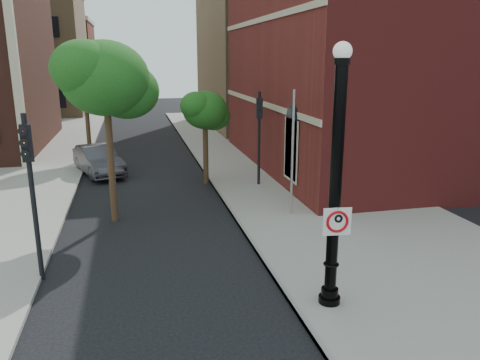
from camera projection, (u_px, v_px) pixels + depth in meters
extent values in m
plane|color=black|center=(210.00, 325.00, 10.33)|extent=(120.00, 120.00, 0.00)
cube|color=gray|center=(305.00, 187.00, 21.04)|extent=(8.00, 60.00, 0.12)
cube|color=gray|center=(219.00, 193.00, 20.18)|extent=(0.10, 60.00, 0.14)
cube|color=maroon|center=(456.00, 52.00, 25.48)|extent=(22.00, 16.00, 12.00)
cube|color=black|center=(291.00, 150.00, 19.38)|extent=(0.08, 1.40, 2.40)
cube|color=#C1B695|center=(260.00, 103.00, 23.71)|extent=(0.06, 16.00, 0.25)
cube|color=#C1B695|center=(261.00, 20.00, 22.70)|extent=(0.06, 16.00, 0.25)
cube|color=#C1B695|center=(11.00, 31.00, 23.05)|extent=(0.40, 0.40, 14.00)
cube|color=#9C7E55|center=(22.00, 55.00, 47.66)|extent=(12.00, 12.00, 12.00)
cube|color=maroon|center=(46.00, 63.00, 61.10)|extent=(12.00, 12.00, 10.00)
cube|color=#9C7E55|center=(335.00, 42.00, 40.30)|extent=(22.00, 14.00, 14.00)
cylinder|color=black|center=(329.00, 301.00, 11.05)|extent=(0.51, 0.51, 0.27)
cylinder|color=black|center=(330.00, 293.00, 11.00)|extent=(0.40, 0.40, 0.23)
cylinder|color=black|center=(335.00, 188.00, 10.34)|extent=(0.27, 0.27, 5.30)
torus|color=black|center=(331.00, 264.00, 10.81)|extent=(0.37, 0.37, 0.05)
cylinder|color=black|center=(342.00, 61.00, 9.65)|extent=(0.33, 0.33, 0.14)
sphere|color=silver|center=(343.00, 51.00, 9.60)|extent=(0.40, 0.40, 0.40)
cube|color=white|center=(337.00, 222.00, 10.39)|extent=(0.65, 0.09, 0.65)
cube|color=black|center=(338.00, 209.00, 10.31)|extent=(0.64, 0.07, 0.05)
cube|color=black|center=(336.00, 234.00, 10.46)|extent=(0.64, 0.07, 0.05)
cube|color=black|center=(324.00, 222.00, 10.35)|extent=(0.05, 0.01, 0.65)
cube|color=black|center=(350.00, 221.00, 10.42)|extent=(0.05, 0.01, 0.65)
torus|color=#BF070F|center=(337.00, 222.00, 10.39)|extent=(0.52, 0.12, 0.52)
cube|color=#BF070F|center=(337.00, 222.00, 10.39)|extent=(0.37, 0.05, 0.37)
cube|color=black|center=(335.00, 222.00, 10.38)|extent=(0.06, 0.01, 0.30)
torus|color=black|center=(338.00, 219.00, 10.37)|extent=(0.21, 0.08, 0.20)
cylinder|color=black|center=(338.00, 209.00, 10.31)|extent=(0.03, 0.02, 0.03)
imported|color=#323338|center=(98.00, 160.00, 23.48)|extent=(2.90, 4.70, 1.46)
cylinder|color=black|center=(33.00, 200.00, 11.90)|extent=(0.13, 0.13, 4.42)
cube|color=black|center=(27.00, 143.00, 11.52)|extent=(0.32, 0.31, 0.92)
sphere|color=#E50505|center=(23.00, 131.00, 11.30)|extent=(0.17, 0.17, 0.17)
sphere|color=#FF8C00|center=(24.00, 142.00, 11.37)|extent=(0.17, 0.17, 0.17)
sphere|color=#00E519|center=(25.00, 153.00, 11.44)|extent=(0.17, 0.17, 0.17)
cylinder|color=black|center=(259.00, 140.00, 20.86)|extent=(0.13, 0.13, 4.29)
cube|color=black|center=(259.00, 108.00, 20.50)|extent=(0.30, 0.29, 0.89)
sphere|color=#E50505|center=(261.00, 101.00, 20.29)|extent=(0.16, 0.16, 0.16)
sphere|color=#FF8C00|center=(261.00, 107.00, 20.36)|extent=(0.16, 0.16, 0.16)
sphere|color=#00E519|center=(261.00, 113.00, 20.43)|extent=(0.16, 0.16, 0.16)
cylinder|color=#999999|center=(292.00, 155.00, 16.80)|extent=(0.09, 0.09, 4.65)
cylinder|color=#382416|center=(111.00, 157.00, 16.32)|extent=(0.24, 0.24, 4.71)
ellipsoid|color=#174412|center=(105.00, 78.00, 15.64)|extent=(2.96, 2.96, 2.52)
ellipsoid|color=#174412|center=(127.00, 91.00, 16.41)|extent=(2.29, 2.29, 1.95)
ellipsoid|color=#174412|center=(84.00, 68.00, 15.04)|extent=(2.15, 2.15, 1.83)
cylinder|color=#382416|center=(88.00, 126.00, 26.21)|extent=(0.24, 0.24, 3.96)
ellipsoid|color=#174412|center=(85.00, 85.00, 25.63)|extent=(2.49, 2.49, 2.11)
ellipsoid|color=#174412|center=(96.00, 92.00, 26.28)|extent=(1.92, 1.92, 1.63)
ellipsoid|color=#174412|center=(74.00, 81.00, 25.13)|extent=(1.81, 1.81, 1.54)
cylinder|color=#382416|center=(206.00, 150.00, 21.49)|extent=(0.24, 0.24, 3.20)
ellipsoid|color=#174412|center=(205.00, 110.00, 21.03)|extent=(2.01, 2.01, 1.71)
ellipsoid|color=#174412|center=(214.00, 116.00, 21.56)|extent=(1.56, 1.56, 1.32)
ellipsoid|color=#174412|center=(196.00, 106.00, 20.62)|extent=(1.46, 1.46, 1.24)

